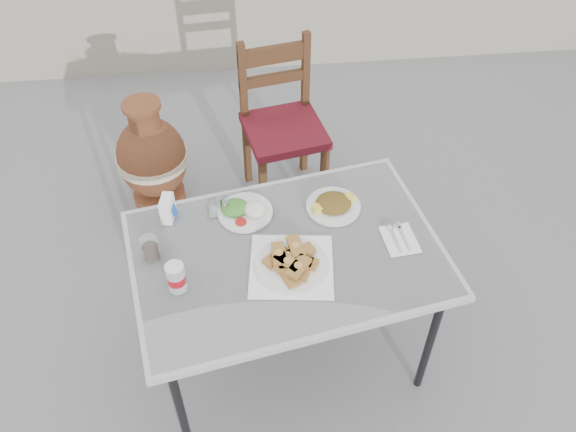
{
  "coord_description": "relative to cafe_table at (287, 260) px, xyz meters",
  "views": [
    {
      "loc": [
        -0.06,
        -1.39,
        2.38
      ],
      "look_at": [
        0.1,
        0.1,
        0.82
      ],
      "focal_mm": 38.0,
      "sensor_mm": 36.0,
      "label": 1
    }
  ],
  "objects": [
    {
      "name": "chair",
      "position": [
        0.09,
        1.06,
        -0.19
      ],
      "size": [
        0.46,
        0.46,
        0.88
      ],
      "rotation": [
        0.0,
        0.0,
        0.2
      ],
      "color": "#351F0E",
      "rests_on": "ground"
    },
    {
      "name": "ground",
      "position": [
        -0.09,
        -0.05,
        -0.64
      ],
      "size": [
        80.0,
        80.0,
        0.0
      ],
      "primitive_type": "plane",
      "color": "slate",
      "rests_on": "ground"
    },
    {
      "name": "salad_chopped_plate",
      "position": [
        0.2,
        0.21,
        0.07
      ],
      "size": [
        0.21,
        0.21,
        0.05
      ],
      "color": "silver",
      "rests_on": "cafe_table"
    },
    {
      "name": "cola_glass",
      "position": [
        -0.49,
        0.02,
        0.09
      ],
      "size": [
        0.07,
        0.07,
        0.09
      ],
      "color": "white",
      "rests_on": "cafe_table"
    },
    {
      "name": "condiment_caddy",
      "position": [
        -0.24,
        0.23,
        0.07
      ],
      "size": [
        0.09,
        0.07,
        0.06
      ],
      "rotation": [
        0.0,
        0.0,
        0.03
      ],
      "color": "#B6B7BD",
      "rests_on": "cafe_table"
    },
    {
      "name": "cutlery_napkin",
      "position": [
        0.42,
        0.02,
        0.05
      ],
      "size": [
        0.14,
        0.17,
        0.01
      ],
      "rotation": [
        0.0,
        0.0,
        0.1
      ],
      "color": "white",
      "rests_on": "cafe_table"
    },
    {
      "name": "napkin_holder",
      "position": [
        -0.43,
        0.22,
        0.1
      ],
      "size": [
        0.06,
        0.09,
        0.1
      ],
      "rotation": [
        0.0,
        0.0,
        -0.18
      ],
      "color": "white",
      "rests_on": "cafe_table"
    },
    {
      "name": "cafe_table",
      "position": [
        0.0,
        0.0,
        0.0
      ],
      "size": [
        1.25,
        0.96,
        0.69
      ],
      "rotation": [
        0.0,
        0.0,
        0.19
      ],
      "color": "black",
      "rests_on": "ground"
    },
    {
      "name": "terracotta_urn",
      "position": [
        -0.6,
        1.04,
        -0.34
      ],
      "size": [
        0.37,
        0.37,
        0.65
      ],
      "color": "brown",
      "rests_on": "ground"
    },
    {
      "name": "soda_can",
      "position": [
        -0.39,
        -0.13,
        0.11
      ],
      "size": [
        0.07,
        0.07,
        0.12
      ],
      "color": "silver",
      "rests_on": "cafe_table"
    },
    {
      "name": "pide_plate",
      "position": [
        0.01,
        -0.07,
        0.08
      ],
      "size": [
        0.33,
        0.33,
        0.06
      ],
      "rotation": [
        0.0,
        0.0,
        -0.12
      ],
      "color": "white",
      "rests_on": "cafe_table"
    },
    {
      "name": "salad_rice_plate",
      "position": [
        -0.14,
        0.21,
        0.07
      ],
      "size": [
        0.21,
        0.21,
        0.05
      ],
      "color": "silver",
      "rests_on": "cafe_table"
    }
  ]
}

